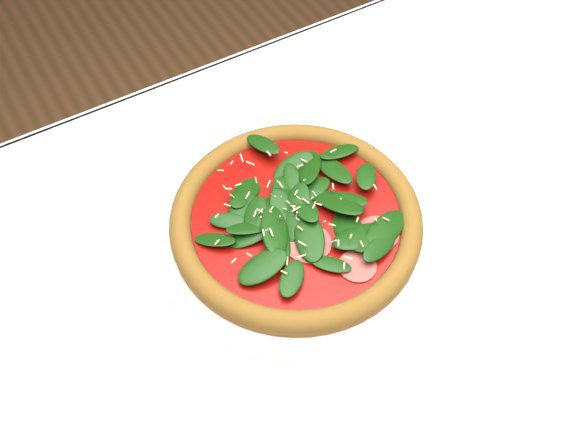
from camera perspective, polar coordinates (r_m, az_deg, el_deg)
dining_table at (r=0.83m, az=7.47°, el=-7.53°), size 1.21×0.81×0.75m
plate at (r=0.75m, az=0.70°, el=-0.93°), size 0.34×0.34×0.01m
pizza at (r=0.74m, az=0.72°, el=-0.05°), size 0.35×0.35×0.04m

